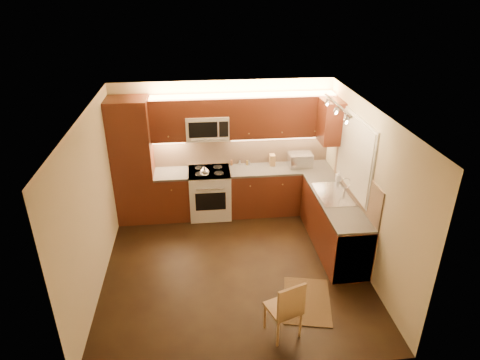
{
  "coord_description": "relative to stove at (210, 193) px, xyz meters",
  "views": [
    {
      "loc": [
        -0.5,
        -5.35,
        4.15
      ],
      "look_at": [
        0.15,
        0.55,
        1.25
      ],
      "focal_mm": 31.44,
      "sensor_mm": 36.0,
      "label": 1
    }
  ],
  "objects": [
    {
      "name": "floor",
      "position": [
        0.3,
        -1.68,
        -0.46
      ],
      "size": [
        4.0,
        4.0,
        0.01
      ],
      "primitive_type": "cube",
      "color": "black",
      "rests_on": "ground"
    },
    {
      "name": "window_frame",
      "position": [
        2.29,
        -1.12,
        1.14
      ],
      "size": [
        0.03,
        1.44,
        1.24
      ],
      "primitive_type": "cube",
      "color": "silver",
      "rests_on": "wall_right"
    },
    {
      "name": "counter_back_left",
      "position": [
        -0.69,
        0.02,
        0.42
      ],
      "size": [
        0.62,
        0.6,
        0.04
      ],
      "primitive_type": "cube",
      "color": "#353230",
      "rests_on": "base_cab_back_left"
    },
    {
      "name": "counter_back_right",
      "position": [
        1.34,
        0.02,
        0.42
      ],
      "size": [
        1.92,
        0.6,
        0.04
      ],
      "primitive_type": "cube",
      "color": "#353230",
      "rests_on": "base_cab_back_right"
    },
    {
      "name": "wall_front",
      "position": [
        0.3,
        -3.67,
        0.79
      ],
      "size": [
        4.0,
        0.01,
        2.5
      ],
      "primitive_type": "cube",
      "color": "beige",
      "rests_on": "ground"
    },
    {
      "name": "upper_cab_bridge",
      "position": [
        0.0,
        0.15,
        1.63
      ],
      "size": [
        0.76,
        0.35,
        0.31
      ],
      "primitive_type": "cube",
      "color": "#4C2210",
      "rests_on": "wall_back"
    },
    {
      "name": "upper_cab_back_left",
      "position": [
        -0.69,
        0.15,
        1.42
      ],
      "size": [
        0.62,
        0.35,
        0.75
      ],
      "primitive_type": "cube",
      "color": "#4C2210",
      "rests_on": "wall_back"
    },
    {
      "name": "base_cab_right",
      "position": [
        2.0,
        -1.28,
        -0.03
      ],
      "size": [
        0.6,
        2.0,
        0.86
      ],
      "primitive_type": "cube",
      "color": "#4C2210",
      "rests_on": "floor"
    },
    {
      "name": "microwave",
      "position": [
        0.0,
        0.14,
        1.26
      ],
      "size": [
        0.76,
        0.38,
        0.44
      ],
      "primitive_type": null,
      "color": "silver",
      "rests_on": "wall_back"
    },
    {
      "name": "sink",
      "position": [
        2.0,
        -1.12,
        0.52
      ],
      "size": [
        0.52,
        0.86,
        0.15
      ],
      "primitive_type": null,
      "color": "silver",
      "rests_on": "counter_right"
    },
    {
      "name": "dishwasher",
      "position": [
        2.0,
        -1.98,
        -0.03
      ],
      "size": [
        0.58,
        0.6,
        0.84
      ],
      "primitive_type": "cube",
      "color": "silver",
      "rests_on": "floor"
    },
    {
      "name": "dining_chair",
      "position": [
        0.78,
        -3.1,
        -0.03
      ],
      "size": [
        0.49,
        0.49,
        0.86
      ],
      "primitive_type": null,
      "rotation": [
        0.0,
        0.0,
        0.35
      ],
      "color": "#8D633F",
      "rests_on": "floor"
    },
    {
      "name": "stove",
      "position": [
        0.0,
        0.0,
        0.0
      ],
      "size": [
        0.76,
        0.65,
        0.92
      ],
      "primitive_type": null,
      "color": "silver",
      "rests_on": "floor"
    },
    {
      "name": "toaster_oven",
      "position": [
        1.71,
        0.06,
        0.57
      ],
      "size": [
        0.44,
        0.34,
        0.26
      ],
      "primitive_type": "cube",
      "rotation": [
        0.0,
        0.0,
        0.04
      ],
      "color": "silver",
      "rests_on": "counter_back_right"
    },
    {
      "name": "base_cab_back_right",
      "position": [
        1.34,
        0.02,
        -0.03
      ],
      "size": [
        1.92,
        0.6,
        0.86
      ],
      "primitive_type": "cube",
      "color": "#4C2210",
      "rests_on": "floor"
    },
    {
      "name": "window_blinds",
      "position": [
        2.27,
        -1.12,
        1.14
      ],
      "size": [
        0.02,
        1.36,
        1.16
      ],
      "primitive_type": "cube",
      "color": "silver",
      "rests_on": "wall_right"
    },
    {
      "name": "kettle",
      "position": [
        -0.09,
        -0.2,
        0.56
      ],
      "size": [
        0.17,
        0.17,
        0.19
      ],
      "primitive_type": null,
      "rotation": [
        0.0,
        0.0,
        0.05
      ],
      "color": "silver",
      "rests_on": "stove"
    },
    {
      "name": "spice_jar_a",
      "position": [
        0.77,
        0.22,
        0.49
      ],
      "size": [
        0.05,
        0.05,
        0.1
      ],
      "primitive_type": "cylinder",
      "rotation": [
        0.0,
        0.0,
        -0.2
      ],
      "color": "silver",
      "rests_on": "counter_back_right"
    },
    {
      "name": "track_light_bar",
      "position": [
        1.85,
        -1.27,
        2.0
      ],
      "size": [
        0.04,
        1.2,
        0.03
      ],
      "primitive_type": "cube",
      "color": "silver",
      "rests_on": "ceiling"
    },
    {
      "name": "soap_bottle",
      "position": [
        2.24,
        -0.63,
        0.53
      ],
      "size": [
        0.09,
        0.09,
        0.19
      ],
      "primitive_type": "imported",
      "rotation": [
        0.0,
        0.0,
        0.04
      ],
      "color": "white",
      "rests_on": "counter_right"
    },
    {
      "name": "spice_jar_c",
      "position": [
        0.59,
        0.25,
        0.49
      ],
      "size": [
        0.05,
        0.05,
        0.1
      ],
      "primitive_type": "cylinder",
      "rotation": [
        0.0,
        0.0,
        -0.12
      ],
      "color": "silver",
      "rests_on": "counter_back_right"
    },
    {
      "name": "pantry",
      "position": [
        -1.35,
        0.02,
        0.69
      ],
      "size": [
        0.7,
        0.6,
        2.3
      ],
      "primitive_type": "cube",
      "color": "#4C2210",
      "rests_on": "floor"
    },
    {
      "name": "ceiling",
      "position": [
        0.3,
        -1.68,
        2.04
      ],
      "size": [
        4.0,
        4.0,
        0.01
      ],
      "primitive_type": "cube",
      "color": "beige",
      "rests_on": "ground"
    },
    {
      "name": "upper_cab_right_corner",
      "position": [
        2.12,
        -0.28,
        1.42
      ],
      "size": [
        0.35,
        0.5,
        0.75
      ],
      "primitive_type": "cube",
      "color": "#4C2210",
      "rests_on": "wall_right"
    },
    {
      "name": "faucet",
      "position": [
        2.18,
        -1.12,
        0.59
      ],
      "size": [
        0.2,
        0.04,
        0.3
      ],
      "primitive_type": null,
      "color": "silver",
      "rests_on": "counter_right"
    },
    {
      "name": "rug",
      "position": [
        1.24,
        -2.58,
        -0.45
      ],
      "size": [
        0.84,
        1.08,
        0.01
      ],
      "primitive_type": "cube",
      "rotation": [
        0.0,
        0.0,
        -0.22
      ],
      "color": "black",
      "rests_on": "floor"
    },
    {
      "name": "wall_back",
      "position": [
        0.3,
        0.32,
        0.79
      ],
      "size": [
        4.0,
        0.01,
        2.5
      ],
      "primitive_type": "cube",
      "color": "beige",
      "rests_on": "ground"
    },
    {
      "name": "base_cab_back_left",
      "position": [
        -0.69,
        0.02,
        -0.03
      ],
      "size": [
        0.62,
        0.6,
        0.86
      ],
      "primitive_type": "cube",
      "color": "#4C2210",
      "rests_on": "floor"
    },
    {
      "name": "upper_cab_back_right",
      "position": [
        1.34,
        0.15,
        1.42
      ],
      "size": [
        1.92,
        0.35,
        0.75
      ],
      "primitive_type": "cube",
      "color": "#4C2210",
      "rests_on": "wall_back"
    },
    {
      "name": "knife_block",
      "position": [
        1.21,
        0.17,
        0.55
      ],
      "size": [
        0.1,
        0.15,
        0.21
      ],
      "primitive_type": "cube",
      "rotation": [
        0.0,
        0.0,
        0.01
      ],
      "color": "#8D633F",
      "rests_on": "counter_back_right"
    },
    {
      "name": "backsplash_back",
      "position": [
        0.65,
        0.31,
        0.74
      ],
      "size": [
        3.3,
        0.02,
        0.6
      ],
      "primitive_type": "cube",
      "color": "tan",
      "rests_on": "wall_back"
    },
    {
      "name": "spice_jar_b",
      "position": [
        0.44,
        0.25,
        0.49
      ],
      "size": [
        0.06,
        0.06,
        0.11
      ],
      "primitive_type": "cylinder",
      "rotation": [
        0.0,
        0.0,
        0.39
      ],
      "color": "brown",
      "rests_on": "counter_back_right"
    },
    {
      "name": "backsplash_right",
      "position": [
        2.29,
        -1.28,
        0.74
      ],
      "size": [
        0.02,
        2.0,
        0.6
      ],
      "primitive_type": "cube",
      "color": "tan",
      "rests_on": "wall_right"
    },
    {
      "name": "spice_jar_d",
      "position": [
        0.74,
        0.23,
        0.48
      ],
      "size": [
        0.06,
        0.06,
        0.09
      ],
      "primitive_type": "cylinder",
      "rotation": [
        0.0,
        0.0,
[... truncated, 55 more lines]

